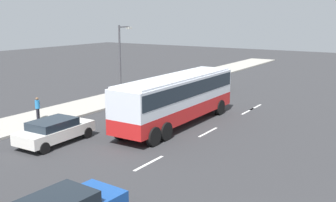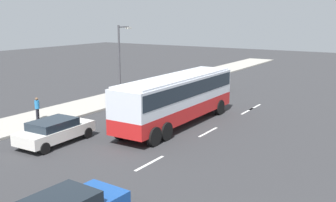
{
  "view_description": "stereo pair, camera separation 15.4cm",
  "coord_description": "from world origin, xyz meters",
  "px_view_note": "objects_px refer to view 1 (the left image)",
  "views": [
    {
      "loc": [
        -23.4,
        -13.48,
        7.12
      ],
      "look_at": [
        -2.41,
        0.06,
        1.76
      ],
      "focal_mm": 42.62,
      "sensor_mm": 36.0,
      "label": 1
    },
    {
      "loc": [
        -23.49,
        -13.35,
        7.12
      ],
      "look_at": [
        -2.41,
        0.06,
        1.76
      ],
      "focal_mm": 42.62,
      "sensor_mm": 36.0,
      "label": 2
    }
  ],
  "objects_px": {
    "coach_bus": "(177,95)",
    "street_lamp": "(121,58)",
    "car_silver_hatch": "(212,84)",
    "pedestrian_near_curb": "(38,107)",
    "car_white_minivan": "(55,130)"
  },
  "relations": [
    {
      "from": "pedestrian_near_curb",
      "to": "car_silver_hatch",
      "type": "bearing_deg",
      "value": -126.83
    },
    {
      "from": "coach_bus",
      "to": "pedestrian_near_curb",
      "type": "height_order",
      "value": "coach_bus"
    },
    {
      "from": "coach_bus",
      "to": "car_silver_hatch",
      "type": "xyz_separation_m",
      "value": [
        12.03,
        3.51,
        -1.3
      ]
    },
    {
      "from": "car_silver_hatch",
      "to": "street_lamp",
      "type": "height_order",
      "value": "street_lamp"
    },
    {
      "from": "pedestrian_near_curb",
      "to": "street_lamp",
      "type": "height_order",
      "value": "street_lamp"
    },
    {
      "from": "street_lamp",
      "to": "pedestrian_near_curb",
      "type": "bearing_deg",
      "value": 171.1
    },
    {
      "from": "car_silver_hatch",
      "to": "street_lamp",
      "type": "distance_m",
      "value": 10.06
    },
    {
      "from": "car_silver_hatch",
      "to": "pedestrian_near_curb",
      "type": "bearing_deg",
      "value": 161.09
    },
    {
      "from": "street_lamp",
      "to": "car_silver_hatch",
      "type": "bearing_deg",
      "value": -23.48
    },
    {
      "from": "car_silver_hatch",
      "to": "street_lamp",
      "type": "xyz_separation_m",
      "value": [
        -8.8,
        3.82,
        3.02
      ]
    },
    {
      "from": "coach_bus",
      "to": "street_lamp",
      "type": "bearing_deg",
      "value": 65.99
    },
    {
      "from": "street_lamp",
      "to": "coach_bus",
      "type": "bearing_deg",
      "value": -113.75
    },
    {
      "from": "car_silver_hatch",
      "to": "car_white_minivan",
      "type": "relative_size",
      "value": 0.89
    },
    {
      "from": "car_white_minivan",
      "to": "pedestrian_near_curb",
      "type": "bearing_deg",
      "value": 58.83
    },
    {
      "from": "coach_bus",
      "to": "street_lamp",
      "type": "distance_m",
      "value": 8.19
    }
  ]
}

